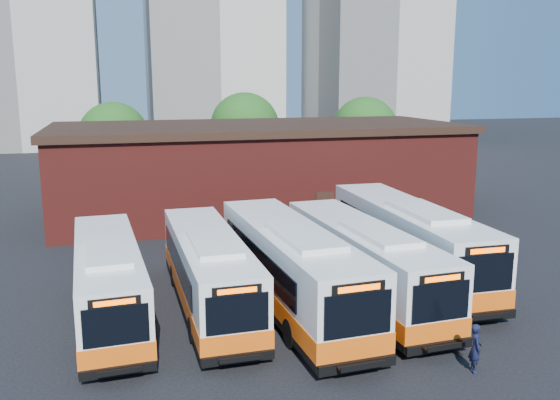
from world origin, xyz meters
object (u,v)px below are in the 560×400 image
object	(u,v)px
transit_worker	(475,348)
bus_mideast	(362,264)
bus_midwest	(291,270)
bus_east	(408,243)
bus_farwest	(108,283)
bus_west	(209,273)

from	to	relation	value
transit_worker	bus_mideast	bearing A→B (deg)	25.99
bus_midwest	bus_east	xyz separation A→B (m)	(6.66, 2.55, 0.03)
bus_midwest	transit_worker	size ratio (longest dim) A/B	8.14
bus_farwest	bus_west	world-z (taller)	bus_west
bus_farwest	bus_mideast	xyz separation A→B (m)	(10.65, -0.73, 0.11)
bus_west	transit_worker	world-z (taller)	bus_west
bus_mideast	bus_west	bearing A→B (deg)	170.92
bus_west	bus_mideast	xyz separation A→B (m)	(6.61, -0.73, 0.07)
bus_mideast	bus_east	xyz separation A→B (m)	(3.36, 2.32, 0.12)
bus_farwest	bus_mideast	size ratio (longest dim) A/B	0.93
bus_west	bus_east	size ratio (longest dim) A/B	0.89
bus_midwest	bus_east	world-z (taller)	bus_east
bus_west	bus_mideast	world-z (taller)	bus_mideast
bus_midwest	transit_worker	xyz separation A→B (m)	(4.27, -6.94, -0.82)
bus_farwest	transit_worker	world-z (taller)	bus_farwest
bus_west	bus_mideast	distance (m)	6.65
bus_mideast	bus_east	bearing A→B (deg)	31.82
bus_mideast	transit_worker	bearing A→B (deg)	-85.08
bus_west	bus_midwest	xyz separation A→B (m)	(3.30, -0.97, 0.16)
bus_farwest	transit_worker	xyz separation A→B (m)	(11.62, -7.91, -0.62)
bus_farwest	transit_worker	bearing A→B (deg)	-37.47
bus_farwest	bus_mideast	distance (m)	10.68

